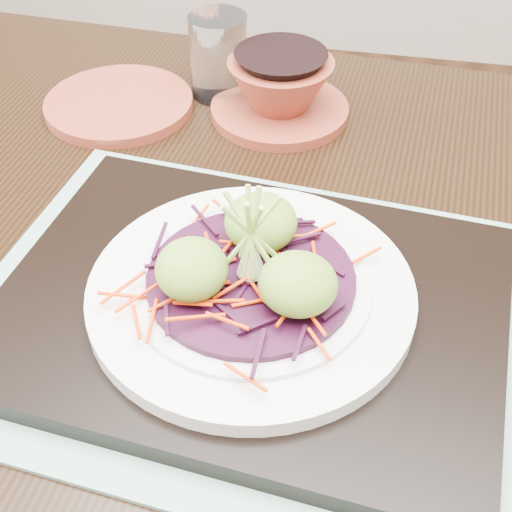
% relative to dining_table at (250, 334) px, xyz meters
% --- Properties ---
extents(dining_table, '(1.29, 0.91, 0.77)m').
position_rel_dining_table_xyz_m(dining_table, '(0.00, 0.00, 0.00)').
color(dining_table, black).
rests_on(dining_table, ground).
extents(placemat, '(0.49, 0.40, 0.00)m').
position_rel_dining_table_xyz_m(placemat, '(0.02, -0.07, 0.10)').
color(placemat, gray).
rests_on(placemat, dining_table).
extents(serving_tray, '(0.43, 0.34, 0.02)m').
position_rel_dining_table_xyz_m(serving_tray, '(0.02, -0.07, 0.12)').
color(serving_tray, black).
rests_on(serving_tray, placemat).
extents(white_plate, '(0.26, 0.26, 0.02)m').
position_rel_dining_table_xyz_m(white_plate, '(0.02, -0.07, 0.13)').
color(white_plate, silver).
rests_on(white_plate, serving_tray).
extents(cabbage_bed, '(0.16, 0.16, 0.01)m').
position_rel_dining_table_xyz_m(cabbage_bed, '(0.02, -0.07, 0.15)').
color(cabbage_bed, black).
rests_on(cabbage_bed, white_plate).
extents(carrot_julienne, '(0.20, 0.20, 0.01)m').
position_rel_dining_table_xyz_m(carrot_julienne, '(0.02, -0.07, 0.15)').
color(carrot_julienne, red).
rests_on(carrot_julienne, cabbage_bed).
extents(guacamole_scoops, '(0.14, 0.13, 0.04)m').
position_rel_dining_table_xyz_m(guacamole_scoops, '(0.02, -0.07, 0.17)').
color(guacamole_scoops, olive).
rests_on(guacamole_scoops, cabbage_bed).
extents(scallion_garnish, '(0.06, 0.06, 0.09)m').
position_rel_dining_table_xyz_m(scallion_garnish, '(0.02, -0.07, 0.19)').
color(scallion_garnish, '#98C24D').
rests_on(scallion_garnish, cabbage_bed).
extents(terracotta_side_plate, '(0.22, 0.22, 0.01)m').
position_rel_dining_table_xyz_m(terracotta_side_plate, '(-0.20, 0.22, 0.11)').
color(terracotta_side_plate, maroon).
rests_on(terracotta_side_plate, dining_table).
extents(water_glass, '(0.08, 0.08, 0.10)m').
position_rel_dining_table_xyz_m(water_glass, '(-0.09, 0.28, 0.15)').
color(water_glass, white).
rests_on(water_glass, dining_table).
extents(terracotta_bowl_set, '(0.18, 0.18, 0.07)m').
position_rel_dining_table_xyz_m(terracotta_bowl_set, '(-0.02, 0.25, 0.13)').
color(terracotta_bowl_set, maroon).
rests_on(terracotta_bowl_set, dining_table).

